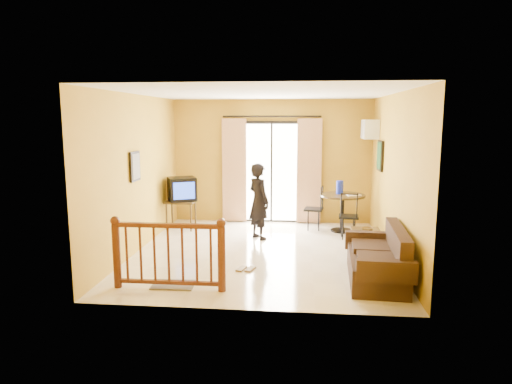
# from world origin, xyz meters

# --- Properties ---
(ground) EXTENTS (5.00, 5.00, 0.00)m
(ground) POSITION_xyz_m (0.00, 0.00, 0.00)
(ground) COLOR beige
(ground) RESTS_ON ground
(room_shell) EXTENTS (5.00, 5.00, 5.00)m
(room_shell) POSITION_xyz_m (0.00, 0.00, 1.70)
(room_shell) COLOR white
(room_shell) RESTS_ON ground
(balcony_door) EXTENTS (2.25, 0.14, 2.46)m
(balcony_door) POSITION_xyz_m (0.00, 2.43, 1.19)
(balcony_door) COLOR black
(balcony_door) RESTS_ON ground
(tv_table) EXTENTS (0.63, 0.52, 0.63)m
(tv_table) POSITION_xyz_m (-1.90, 1.58, 0.55)
(tv_table) COLOR black
(tv_table) RESTS_ON ground
(television) EXTENTS (0.72, 0.69, 0.50)m
(television) POSITION_xyz_m (-1.87, 1.58, 0.88)
(television) COLOR black
(television) RESTS_ON tv_table
(picture_left) EXTENTS (0.05, 0.42, 0.52)m
(picture_left) POSITION_xyz_m (-2.22, -0.20, 1.55)
(picture_left) COLOR black
(picture_left) RESTS_ON room_shell
(dining_table) EXTENTS (0.95, 0.95, 0.79)m
(dining_table) POSITION_xyz_m (1.55, 1.72, 0.63)
(dining_table) COLOR black
(dining_table) RESTS_ON ground
(water_jug) EXTENTS (0.15, 0.15, 0.28)m
(water_jug) POSITION_xyz_m (1.49, 1.80, 0.93)
(water_jug) COLOR #1626CE
(water_jug) RESTS_ON dining_table
(serving_tray) EXTENTS (0.32, 0.25, 0.02)m
(serving_tray) POSITION_xyz_m (1.77, 1.62, 0.80)
(serving_tray) COLOR silver
(serving_tray) RESTS_ON dining_table
(dining_chairs) EXTENTS (1.12, 1.13, 0.95)m
(dining_chairs) POSITION_xyz_m (1.29, 1.45, 0.00)
(dining_chairs) COLOR black
(dining_chairs) RESTS_ON ground
(air_conditioner) EXTENTS (0.31, 0.60, 0.40)m
(air_conditioner) POSITION_xyz_m (2.09, 1.95, 2.15)
(air_conditioner) COLOR white
(air_conditioner) RESTS_ON room_shell
(botanical_print) EXTENTS (0.05, 0.50, 0.60)m
(botanical_print) POSITION_xyz_m (2.22, 1.30, 1.65)
(botanical_print) COLOR black
(botanical_print) RESTS_ON room_shell
(coffee_table) EXTENTS (0.50, 0.90, 0.40)m
(coffee_table) POSITION_xyz_m (1.85, 0.05, 0.27)
(coffee_table) COLOR black
(coffee_table) RESTS_ON ground
(bowl) EXTENTS (0.23, 0.23, 0.06)m
(bowl) POSITION_xyz_m (1.85, 0.14, 0.43)
(bowl) COLOR brown
(bowl) RESTS_ON coffee_table
(sofa) EXTENTS (0.87, 1.72, 0.80)m
(sofa) POSITION_xyz_m (1.85, -1.27, 0.30)
(sofa) COLOR black
(sofa) RESTS_ON ground
(standing_person) EXTENTS (0.63, 0.65, 1.51)m
(standing_person) POSITION_xyz_m (-0.15, 0.96, 0.76)
(standing_person) COLOR black
(standing_person) RESTS_ON ground
(stair_balustrade) EXTENTS (1.63, 0.13, 1.04)m
(stair_balustrade) POSITION_xyz_m (-1.15, -1.90, 0.56)
(stair_balustrade) COLOR #471E0F
(stair_balustrade) RESTS_ON ground
(doormat) EXTENTS (0.61, 0.42, 0.02)m
(doormat) POSITION_xyz_m (-1.13, -1.76, 0.01)
(doormat) COLOR #625A4F
(doormat) RESTS_ON ground
(sandals) EXTENTS (0.31, 0.27, 0.03)m
(sandals) POSITION_xyz_m (-0.18, -0.98, 0.01)
(sandals) COLOR brown
(sandals) RESTS_ON ground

